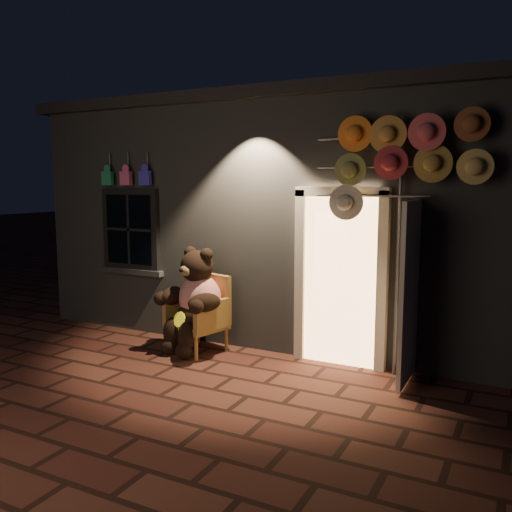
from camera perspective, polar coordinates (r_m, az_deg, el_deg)
The scene contains 5 objects.
ground at distance 6.31m, azimuth -7.80°, elevation -13.11°, with size 60.00×60.00×0.00m, color #50291E.
shop_building at distance 9.45m, azimuth 6.06°, elevation 4.65°, with size 7.30×5.95×3.51m.
wicker_armchair at distance 7.33m, azimuth -5.76°, elevation -5.97°, with size 0.83×0.79×1.01m.
teddy_bear at distance 7.19m, azimuth -6.48°, elevation -4.68°, with size 0.98×0.88×1.39m.
hat_rack at distance 6.24m, azimuth 15.05°, elevation 9.92°, with size 1.94×0.22×2.99m.
Camera 1 is at (3.41, -4.81, 2.24)m, focal length 38.00 mm.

